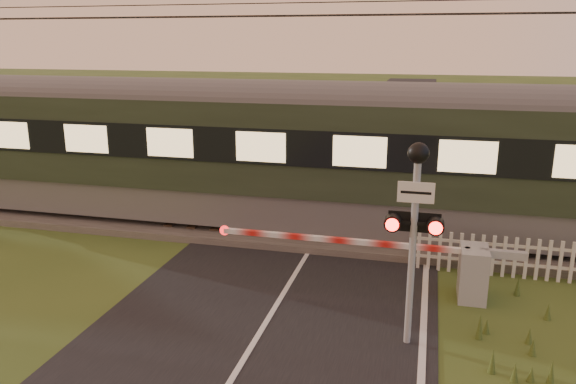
# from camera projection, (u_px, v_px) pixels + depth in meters

# --- Properties ---
(ground) EXTENTS (160.00, 160.00, 0.00)m
(ground) POSITION_uv_depth(u_px,v_px,m) (242.00, 364.00, 8.83)
(ground) COLOR #354C1D
(ground) RESTS_ON ground
(road) EXTENTS (6.00, 140.00, 0.03)m
(road) POSITION_uv_depth(u_px,v_px,m) (238.00, 372.00, 8.60)
(road) COLOR black
(road) RESTS_ON ground
(track_bed) EXTENTS (140.00, 3.40, 0.39)m
(track_bed) POSITION_uv_depth(u_px,v_px,m) (321.00, 230.00, 14.89)
(track_bed) COLOR #47423D
(track_bed) RESTS_ON ground
(overhead_wires) EXTENTS (120.00, 0.62, 0.62)m
(overhead_wires) POSITION_uv_depth(u_px,v_px,m) (325.00, 6.00, 13.41)
(overhead_wires) COLOR black
(overhead_wires) RESTS_ON ground
(boom_gate) EXTENTS (6.20, 0.81, 1.08)m
(boom_gate) POSITION_uv_depth(u_px,v_px,m) (459.00, 269.00, 11.00)
(boom_gate) COLOR gray
(boom_gate) RESTS_ON ground
(crossing_signal) EXTENTS (0.87, 0.36, 3.42)m
(crossing_signal) POSITION_uv_depth(u_px,v_px,m) (415.00, 209.00, 8.83)
(crossing_signal) COLOR gray
(crossing_signal) RESTS_ON ground
(picket_fence) EXTENTS (3.78, 0.08, 0.91)m
(picket_fence) POSITION_uv_depth(u_px,v_px,m) (504.00, 257.00, 11.97)
(picket_fence) COLOR silver
(picket_fence) RESTS_ON ground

